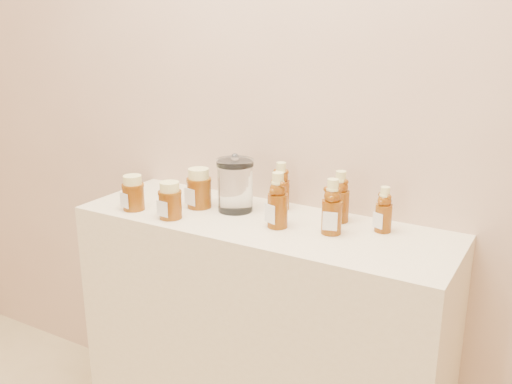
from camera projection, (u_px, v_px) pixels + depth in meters
The scene contains 11 objects.
wall_back at pixel (293, 68), 1.80m from camera, with size 3.50×0.02×2.70m, color tan.
display_table at pixel (261, 347), 1.90m from camera, with size 1.20×0.40×0.90m, color beige.
bear_bottle_back_left at pixel (281, 183), 1.85m from camera, with size 0.06×0.06×0.18m, color #612C07, non-canonical shape.
bear_bottle_back_mid at pixel (340, 193), 1.74m from camera, with size 0.06×0.06×0.18m, color #612C07, non-canonical shape.
bear_bottle_back_right at pixel (384, 207), 1.66m from camera, with size 0.05×0.05×0.15m, color #612C07, non-canonical shape.
bear_bottle_front_left at pixel (278, 197), 1.69m from camera, with size 0.07×0.07×0.19m, color #612C07, non-canonical shape.
bear_bottle_front_right at pixel (332, 203), 1.64m from camera, with size 0.06×0.06×0.19m, color #612C07, non-canonical shape.
honey_jar_left at pixel (133, 193), 1.85m from camera, with size 0.07×0.07×0.12m, color #612C07, non-canonical shape.
honey_jar_back at pixel (199, 188), 1.87m from camera, with size 0.08×0.08×0.13m, color #612C07, non-canonical shape.
honey_jar_front at pixel (170, 200), 1.77m from camera, with size 0.07×0.07×0.12m, color #612C07, non-canonical shape.
glass_canister at pixel (235, 183), 1.83m from camera, with size 0.12×0.12×0.19m, color white, non-canonical shape.
Camera 1 is at (0.82, 0.10, 1.51)m, focal length 40.00 mm.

